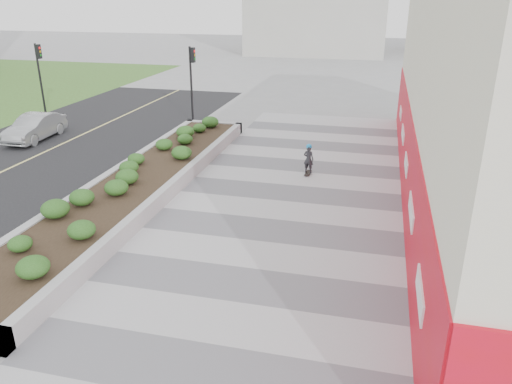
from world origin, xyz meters
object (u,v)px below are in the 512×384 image
planter (138,181)px  traffic_signal_near (192,74)px  car_silver (35,127)px  traffic_signal_far (40,69)px  skateboarder (309,159)px

planter → traffic_signal_near: (-1.73, 10.50, 2.34)m
car_silver → traffic_signal_near: bearing=35.8°
planter → traffic_signal_far: 15.00m
traffic_signal_near → car_silver: 8.58m
traffic_signal_far → car_silver: 5.85m
planter → traffic_signal_far: traffic_signal_far is taller
traffic_signal_near → traffic_signal_far: 9.21m
planter → traffic_signal_near: bearing=99.3°
skateboarder → car_silver: 14.14m
skateboarder → car_silver: bearing=175.0°
traffic_signal_far → traffic_signal_near: bearing=3.1°
traffic_signal_near → traffic_signal_far: same height
traffic_signal_near → traffic_signal_far: size_ratio=1.00×
planter → skateboarder: (5.82, 3.40, 0.24)m
planter → traffic_signal_near: 10.90m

